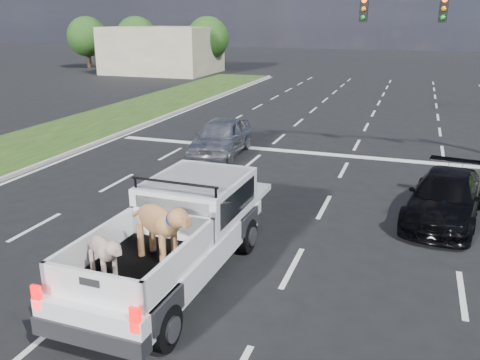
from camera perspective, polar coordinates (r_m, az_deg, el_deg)
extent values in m
plane|color=black|center=(11.99, -2.36, -8.54)|extent=(160.00, 160.00, 0.00)
cube|color=silver|center=(19.20, -10.47, 1.47)|extent=(0.12, 60.00, 0.01)
cube|color=silver|center=(17.79, -0.58, 0.46)|extent=(0.12, 60.00, 0.01)
cube|color=silver|center=(16.99, 10.61, -0.70)|extent=(0.12, 60.00, 0.01)
cube|color=silver|center=(16.89, 22.41, -1.90)|extent=(0.12, 60.00, 0.01)
cube|color=silver|center=(21.14, -18.90, 2.30)|extent=(0.15, 60.00, 0.01)
cube|color=silver|center=(21.05, 7.60, 3.07)|extent=(17.00, 0.45, 0.01)
cube|color=#1C3C12|center=(22.86, -24.30, 2.92)|extent=(5.00, 60.00, 0.10)
cube|color=#A69F98|center=(21.27, -19.46, 2.52)|extent=(0.15, 60.00, 0.14)
cube|color=black|center=(20.49, 21.90, 17.42)|extent=(0.30, 0.18, 0.95)
sphere|color=red|center=(20.39, 22.01, 18.26)|extent=(0.18, 0.18, 0.18)
cube|color=black|center=(20.60, 13.73, 18.15)|extent=(0.30, 0.18, 0.95)
sphere|color=red|center=(20.49, 13.76, 18.99)|extent=(0.18, 0.18, 0.18)
cube|color=#BCB18F|center=(51.95, -8.70, 14.22)|extent=(10.00, 8.00, 4.40)
cylinder|color=#332114|center=(58.94, -16.61, 13.02)|extent=(0.44, 0.44, 2.16)
sphere|color=#113A0F|center=(58.82, -16.80, 15.17)|extent=(4.20, 4.20, 4.20)
cylinder|color=#332114|center=(55.70, -11.42, 13.16)|extent=(0.44, 0.44, 2.16)
sphere|color=#113A0F|center=(55.57, -11.57, 15.44)|extent=(4.20, 4.20, 4.20)
cylinder|color=#332114|center=(52.14, -3.59, 13.17)|extent=(0.44, 0.44, 2.16)
sphere|color=#113A0F|center=(52.01, -3.64, 15.60)|extent=(4.20, 4.20, 4.20)
cylinder|color=black|center=(9.80, -18.45, -13.29)|extent=(0.32, 0.82, 0.82)
cylinder|color=black|center=(8.87, -8.56, -16.07)|extent=(0.32, 0.82, 0.82)
cylinder|color=black|center=(12.75, -7.35, -4.99)|extent=(0.32, 0.82, 0.82)
cylinder|color=black|center=(12.04, 0.61, -6.25)|extent=(0.32, 0.82, 0.82)
cube|color=white|center=(10.66, -7.76, -7.98)|extent=(2.19, 5.75, 0.56)
cube|color=white|center=(11.48, -4.78, -1.94)|extent=(2.04, 2.52, 0.92)
cube|color=black|center=(10.45, -7.62, -3.88)|extent=(1.67, 0.07, 0.67)
cylinder|color=black|center=(10.36, -7.39, -0.29)|extent=(1.93, 0.10, 0.05)
cube|color=black|center=(9.59, -11.41, -9.65)|extent=(1.98, 2.79, 0.06)
cube|color=white|center=(9.93, -16.05, -7.01)|extent=(0.16, 2.74, 0.56)
cube|color=white|center=(9.03, -6.53, -8.98)|extent=(0.16, 2.74, 0.56)
cube|color=white|center=(8.49, -16.30, -11.50)|extent=(1.91, 0.13, 0.56)
cube|color=#FB0508|center=(9.00, -21.82, -12.15)|extent=(0.17, 0.07, 0.43)
cube|color=#FB0508|center=(7.99, -11.66, -15.17)|extent=(0.17, 0.07, 0.43)
cube|color=black|center=(8.78, -16.46, -16.22)|extent=(2.07, 0.37, 0.32)
imported|color=#B0B2B8|center=(20.37, -2.16, 4.85)|extent=(2.03, 4.46, 1.48)
imported|color=black|center=(14.89, 22.03, -1.85)|extent=(2.48, 4.64, 1.28)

